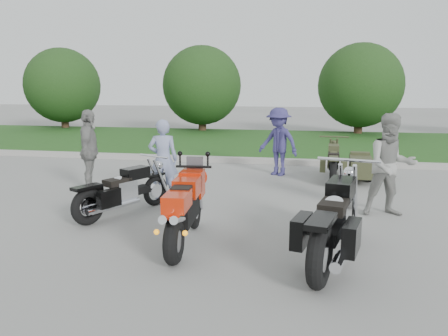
% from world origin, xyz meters
% --- Properties ---
extents(ground, '(80.00, 80.00, 0.00)m').
position_xyz_m(ground, '(0.00, 0.00, 0.00)').
color(ground, gray).
rests_on(ground, ground).
extents(curb, '(60.00, 0.30, 0.15)m').
position_xyz_m(curb, '(0.00, 6.00, 0.07)').
color(curb, '#A09E97').
rests_on(curb, ground).
extents(grass_strip, '(60.00, 8.00, 0.14)m').
position_xyz_m(grass_strip, '(0.00, 10.15, 0.07)').
color(grass_strip, '#295D20').
rests_on(grass_strip, ground).
extents(tree_far_left, '(3.60, 3.60, 4.00)m').
position_xyz_m(tree_far_left, '(-10.00, 13.50, 2.19)').
color(tree_far_left, '#3F2B1C').
rests_on(tree_far_left, ground).
extents(tree_mid_left, '(3.60, 3.60, 4.00)m').
position_xyz_m(tree_mid_left, '(-3.00, 13.50, 2.19)').
color(tree_mid_left, '#3F2B1C').
rests_on(tree_mid_left, ground).
extents(tree_mid_right, '(3.60, 3.60, 4.00)m').
position_xyz_m(tree_mid_right, '(4.00, 13.50, 2.19)').
color(tree_mid_right, '#3F2B1C').
rests_on(tree_mid_right, ground).
extents(sportbike_red, '(0.41, 2.01, 0.95)m').
position_xyz_m(sportbike_red, '(0.18, -0.71, 0.56)').
color(sportbike_red, black).
rests_on(sportbike_red, ground).
extents(cruiser_left, '(1.05, 1.89, 0.79)m').
position_xyz_m(cruiser_left, '(-1.29, 0.45, 0.40)').
color(cruiser_left, black).
rests_on(cruiser_left, ground).
extents(cruiser_right, '(0.76, 2.51, 0.98)m').
position_xyz_m(cruiser_right, '(2.18, -0.92, 0.50)').
color(cruiser_right, black).
rests_on(cruiser_right, ground).
extents(cruiser_sidecar, '(1.06, 2.07, 0.80)m').
position_xyz_m(cruiser_sidecar, '(2.80, 4.07, 0.37)').
color(cruiser_sidecar, black).
rests_on(cruiser_sidecar, ground).
extents(person_stripe, '(0.64, 0.49, 1.57)m').
position_xyz_m(person_stripe, '(-0.94, 1.71, 0.79)').
color(person_stripe, '#848EB4').
rests_on(person_stripe, ground).
extents(person_grey, '(0.94, 0.79, 1.75)m').
position_xyz_m(person_grey, '(3.21, 1.34, 0.88)').
color(person_grey, gray).
rests_on(person_grey, ground).
extents(person_denim, '(1.25, 1.08, 1.68)m').
position_xyz_m(person_denim, '(1.12, 4.43, 0.84)').
color(person_denim, navy).
rests_on(person_denim, ground).
extents(person_back, '(0.70, 1.09, 1.72)m').
position_xyz_m(person_back, '(-2.67, 2.04, 0.86)').
color(person_back, gray).
rests_on(person_back, ground).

